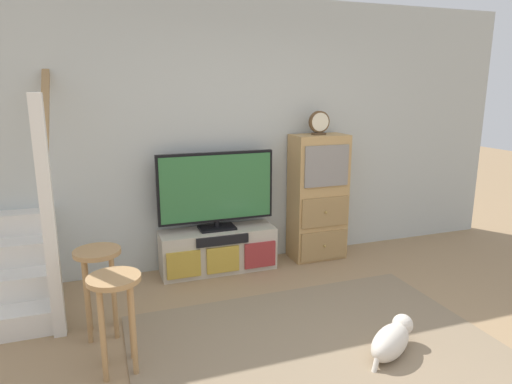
{
  "coord_description": "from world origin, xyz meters",
  "views": [
    {
      "loc": [
        -1.39,
        -2.01,
        1.84
      ],
      "look_at": [
        0.03,
        1.96,
        0.85
      ],
      "focal_mm": 31.71,
      "sensor_mm": 36.0,
      "label": 1
    }
  ],
  "objects_px": {
    "bar_stool_near": "(115,300)",
    "dog": "(392,340)",
    "media_console": "(218,250)",
    "television": "(216,189)",
    "side_cabinet": "(318,198)",
    "bar_stool_far": "(99,272)",
    "desk_clock": "(319,123)"
  },
  "relations": [
    {
      "from": "television",
      "to": "desk_clock",
      "type": "relative_size",
      "value": 4.76
    },
    {
      "from": "media_console",
      "to": "desk_clock",
      "type": "xyz_separation_m",
      "value": [
        1.1,
        -0.0,
        1.25
      ]
    },
    {
      "from": "desk_clock",
      "to": "dog",
      "type": "relative_size",
      "value": 0.5
    },
    {
      "from": "media_console",
      "to": "bar_stool_near",
      "type": "bearing_deg",
      "value": -126.78
    },
    {
      "from": "side_cabinet",
      "to": "bar_stool_far",
      "type": "relative_size",
      "value": 1.99
    },
    {
      "from": "television",
      "to": "bar_stool_near",
      "type": "height_order",
      "value": "television"
    },
    {
      "from": "bar_stool_near",
      "to": "bar_stool_far",
      "type": "bearing_deg",
      "value": 100.43
    },
    {
      "from": "television",
      "to": "dog",
      "type": "height_order",
      "value": "television"
    },
    {
      "from": "side_cabinet",
      "to": "dog",
      "type": "xyz_separation_m",
      "value": [
        -0.36,
        -1.87,
        -0.56
      ]
    },
    {
      "from": "media_console",
      "to": "dog",
      "type": "height_order",
      "value": "media_console"
    },
    {
      "from": "bar_stool_near",
      "to": "media_console",
      "type": "bearing_deg",
      "value": 53.22
    },
    {
      "from": "television",
      "to": "bar_stool_near",
      "type": "relative_size",
      "value": 1.74
    },
    {
      "from": "side_cabinet",
      "to": "desk_clock",
      "type": "relative_size",
      "value": 5.5
    },
    {
      "from": "bar_stool_far",
      "to": "television",
      "type": "bearing_deg",
      "value": 38.67
    },
    {
      "from": "bar_stool_far",
      "to": "desk_clock",
      "type": "bearing_deg",
      "value": 21.55
    },
    {
      "from": "desk_clock",
      "to": "bar_stool_far",
      "type": "height_order",
      "value": "desk_clock"
    },
    {
      "from": "side_cabinet",
      "to": "bar_stool_near",
      "type": "height_order",
      "value": "side_cabinet"
    },
    {
      "from": "side_cabinet",
      "to": "bar_stool_far",
      "type": "height_order",
      "value": "side_cabinet"
    },
    {
      "from": "media_console",
      "to": "television",
      "type": "bearing_deg",
      "value": 90.0
    },
    {
      "from": "bar_stool_near",
      "to": "dog",
      "type": "xyz_separation_m",
      "value": [
        1.8,
        -0.46,
        -0.38
      ]
    },
    {
      "from": "media_console",
      "to": "dog",
      "type": "bearing_deg",
      "value": -67.9
    },
    {
      "from": "side_cabinet",
      "to": "desk_clock",
      "type": "height_order",
      "value": "desk_clock"
    },
    {
      "from": "bar_stool_far",
      "to": "media_console",
      "type": "bearing_deg",
      "value": 37.93
    },
    {
      "from": "side_cabinet",
      "to": "media_console",
      "type": "bearing_deg",
      "value": -179.47
    },
    {
      "from": "media_console",
      "to": "desk_clock",
      "type": "height_order",
      "value": "desk_clock"
    },
    {
      "from": "bar_stool_near",
      "to": "bar_stool_far",
      "type": "distance_m",
      "value": 0.52
    },
    {
      "from": "side_cabinet",
      "to": "bar_stool_far",
      "type": "bearing_deg",
      "value": -158.3
    },
    {
      "from": "desk_clock",
      "to": "bar_stool_near",
      "type": "relative_size",
      "value": 0.37
    },
    {
      "from": "media_console",
      "to": "bar_stool_far",
      "type": "distance_m",
      "value": 1.48
    },
    {
      "from": "media_console",
      "to": "television",
      "type": "relative_size",
      "value": 1.0
    },
    {
      "from": "television",
      "to": "bar_stool_far",
      "type": "height_order",
      "value": "television"
    },
    {
      "from": "bar_stool_near",
      "to": "dog",
      "type": "relative_size",
      "value": 1.35
    }
  ]
}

